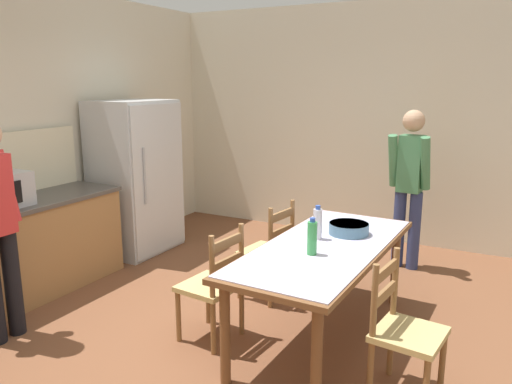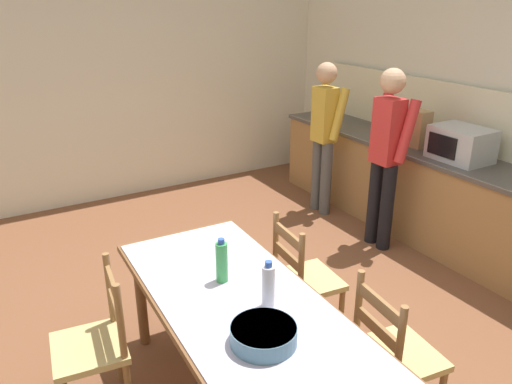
# 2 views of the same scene
# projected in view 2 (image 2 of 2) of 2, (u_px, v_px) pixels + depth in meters

# --- Properties ---
(ground_plane) EXTENTS (8.32, 8.32, 0.00)m
(ground_plane) POSITION_uv_depth(u_px,v_px,m) (267.00, 336.00, 3.61)
(ground_plane) COLOR brown
(wall_left) EXTENTS (0.12, 5.20, 2.90)m
(wall_left) POSITION_uv_depth(u_px,v_px,m) (118.00, 74.00, 5.68)
(wall_left) COLOR beige
(wall_left) RESTS_ON ground
(kitchen_counter) EXTENTS (3.48, 0.66, 0.90)m
(kitchen_counter) POSITION_uv_depth(u_px,v_px,m) (408.00, 186.00, 5.16)
(kitchen_counter) COLOR #9E7042
(kitchen_counter) RESTS_ON ground
(counter_splashback) EXTENTS (3.44, 0.03, 0.60)m
(counter_splashback) POSITION_uv_depth(u_px,v_px,m) (439.00, 112.00, 5.03)
(counter_splashback) COLOR beige
(counter_splashback) RESTS_ON kitchen_counter
(microwave) EXTENTS (0.50, 0.39, 0.30)m
(microwave) POSITION_uv_depth(u_px,v_px,m) (461.00, 144.00, 4.48)
(microwave) COLOR #B2B7BC
(microwave) RESTS_ON kitchen_counter
(paper_bag) EXTENTS (0.24, 0.16, 0.36)m
(paper_bag) POSITION_uv_depth(u_px,v_px,m) (417.00, 128.00, 4.88)
(paper_bag) COLOR tan
(paper_bag) RESTS_ON kitchen_counter
(dining_table) EXTENTS (2.01, 0.90, 0.76)m
(dining_table) POSITION_uv_depth(u_px,v_px,m) (242.00, 315.00, 2.71)
(dining_table) COLOR brown
(dining_table) RESTS_ON ground
(bottle_near_centre) EXTENTS (0.07, 0.07, 0.27)m
(bottle_near_centre) POSITION_uv_depth(u_px,v_px,m) (222.00, 262.00, 2.84)
(bottle_near_centre) COLOR green
(bottle_near_centre) RESTS_ON dining_table
(bottle_off_centre) EXTENTS (0.07, 0.07, 0.27)m
(bottle_off_centre) POSITION_uv_depth(u_px,v_px,m) (268.00, 286.00, 2.60)
(bottle_off_centre) COLOR silver
(bottle_off_centre) RESTS_ON dining_table
(serving_bowl) EXTENTS (0.32, 0.32, 0.09)m
(serving_bowl) POSITION_uv_depth(u_px,v_px,m) (264.00, 334.00, 2.35)
(serving_bowl) COLOR slate
(serving_bowl) RESTS_ON dining_table
(chair_side_far_left) EXTENTS (0.46, 0.44, 0.91)m
(chair_side_far_left) POSITION_uv_depth(u_px,v_px,m) (304.00, 280.00, 3.49)
(chair_side_far_left) COLOR olive
(chair_side_far_left) RESTS_ON ground
(chair_side_far_right) EXTENTS (0.47, 0.45, 0.91)m
(chair_side_far_right) POSITION_uv_depth(u_px,v_px,m) (394.00, 355.00, 2.76)
(chair_side_far_right) COLOR olive
(chair_side_far_right) RESTS_ON ground
(chair_side_near_left) EXTENTS (0.46, 0.45, 0.91)m
(chair_side_near_left) POSITION_uv_depth(u_px,v_px,m) (96.00, 345.00, 2.84)
(chair_side_near_left) COLOR olive
(chair_side_near_left) RESTS_ON ground
(person_at_sink) EXTENTS (0.42, 0.29, 1.65)m
(person_at_sink) POSITION_uv_depth(u_px,v_px,m) (324.00, 131.00, 5.35)
(person_at_sink) COLOR #4C4C4C
(person_at_sink) RESTS_ON ground
(person_at_counter) EXTENTS (0.43, 0.30, 1.71)m
(person_at_counter) POSITION_uv_depth(u_px,v_px,m) (387.00, 151.00, 4.57)
(person_at_counter) COLOR black
(person_at_counter) RESTS_ON ground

